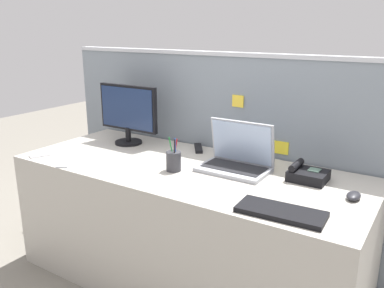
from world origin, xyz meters
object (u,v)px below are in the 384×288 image
(cell_phone_silver_slab, at_px, (65,163))
(tv_remote, at_px, (198,148))
(computer_mouse_right_hand, at_px, (354,196))
(cell_phone_white_slab, at_px, (41,155))
(desk_phone, at_px, (307,174))
(keyboard_main, at_px, (281,212))
(laptop, at_px, (237,157))
(desktop_monitor, at_px, (128,112))
(pen_cup, at_px, (174,161))

(cell_phone_silver_slab, bearing_deg, tv_remote, 18.91)
(computer_mouse_right_hand, bearing_deg, tv_remote, 165.16)
(cell_phone_white_slab, xyz_separation_m, tv_remote, (0.73, 0.61, 0.01))
(desk_phone, height_order, tv_remote, desk_phone)
(keyboard_main, xyz_separation_m, cell_phone_white_slab, (-1.49, -0.02, -0.01))
(laptop, bearing_deg, cell_phone_white_slab, -159.01)
(desktop_monitor, distance_m, keyboard_main, 1.33)
(cell_phone_white_slab, distance_m, tv_remote, 0.95)
(cell_phone_silver_slab, bearing_deg, pen_cup, -10.90)
(desktop_monitor, bearing_deg, pen_cup, -26.64)
(cell_phone_silver_slab, bearing_deg, keyboard_main, -31.66)
(pen_cup, distance_m, cell_phone_silver_slab, 0.63)
(desktop_monitor, distance_m, laptop, 0.84)
(cell_phone_silver_slab, xyz_separation_m, tv_remote, (0.49, 0.64, 0.01))
(tv_remote, bearing_deg, desktop_monitor, 159.33)
(computer_mouse_right_hand, distance_m, pen_cup, 0.90)
(computer_mouse_right_hand, bearing_deg, laptop, 173.47)
(desktop_monitor, bearing_deg, cell_phone_silver_slab, -92.41)
(desktop_monitor, distance_m, cell_phone_white_slab, 0.60)
(pen_cup, xyz_separation_m, cell_phone_white_slab, (-0.82, -0.22, -0.05))
(keyboard_main, bearing_deg, cell_phone_white_slab, 177.81)
(desktop_monitor, distance_m, computer_mouse_right_hand, 1.47)
(cell_phone_white_slab, distance_m, cell_phone_silver_slab, 0.25)
(cell_phone_silver_slab, bearing_deg, desktop_monitor, 53.63)
(desk_phone, distance_m, tv_remote, 0.75)
(cell_phone_white_slab, relative_size, tv_remote, 0.73)
(desk_phone, height_order, cell_phone_silver_slab, desk_phone)
(pen_cup, distance_m, cell_phone_white_slab, 0.85)
(desktop_monitor, distance_m, pen_cup, 0.64)
(desk_phone, height_order, computer_mouse_right_hand, desk_phone)
(desk_phone, bearing_deg, tv_remote, 168.37)
(laptop, relative_size, tv_remote, 2.16)
(cell_phone_white_slab, bearing_deg, tv_remote, 64.64)
(laptop, xyz_separation_m, desk_phone, (0.37, 0.04, -0.04))
(cell_phone_white_slab, bearing_deg, cell_phone_silver_slab, 18.04)
(keyboard_main, bearing_deg, desk_phone, 90.96)
(desk_phone, distance_m, cell_phone_white_slab, 1.54)
(desk_phone, bearing_deg, keyboard_main, -86.00)
(laptop, xyz_separation_m, keyboard_main, (0.40, -0.40, -0.06))
(computer_mouse_right_hand, xyz_separation_m, pen_cup, (-0.89, -0.13, 0.04))
(pen_cup, bearing_deg, laptop, 36.45)
(desk_phone, xyz_separation_m, cell_phone_silver_slab, (-1.22, -0.49, -0.03))
(keyboard_main, relative_size, pen_cup, 1.96)
(desktop_monitor, bearing_deg, keyboard_main, -21.03)
(cell_phone_white_slab, height_order, cell_phone_silver_slab, same)
(laptop, relative_size, cell_phone_white_slab, 2.94)
(laptop, xyz_separation_m, cell_phone_white_slab, (-1.09, -0.42, -0.06))
(keyboard_main, relative_size, cell_phone_white_slab, 2.89)
(cell_phone_silver_slab, bearing_deg, laptop, -6.18)
(laptop, height_order, tv_remote, laptop)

